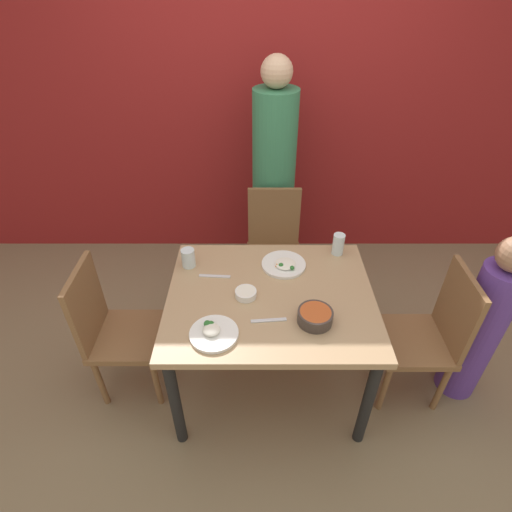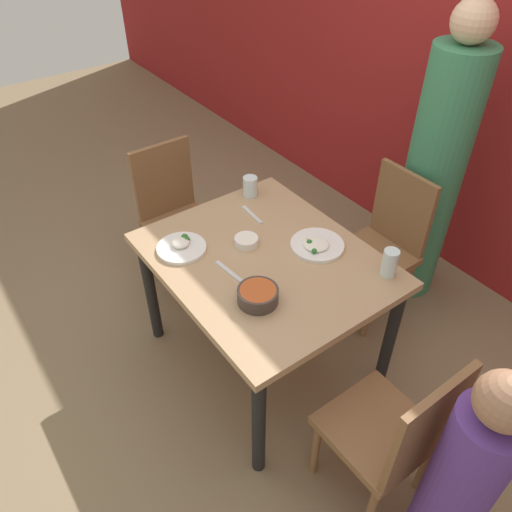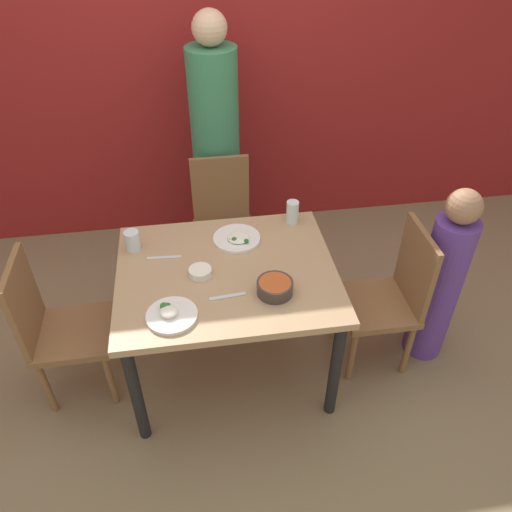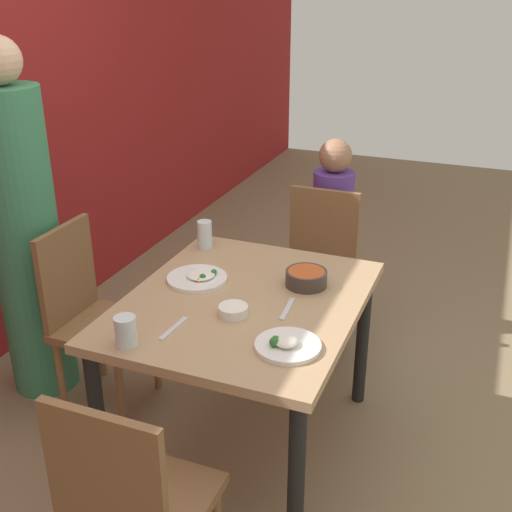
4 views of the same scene
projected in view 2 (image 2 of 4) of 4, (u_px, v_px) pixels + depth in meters
ground_plane at (264, 356)px, 2.82m from camera, size 10.00×10.00×0.00m
wall_back at (500, 58)px, 2.65m from camera, size 10.00×0.06×2.70m
dining_table at (265, 272)px, 2.41m from camera, size 1.12×0.93×0.73m
chair_adult_spot at (383, 243)px, 2.84m from camera, size 0.40×0.40×0.89m
chair_child_spot at (394, 433)px, 1.93m from camera, size 0.40×0.40×0.89m
chair_empty_left at (176, 213)px, 3.06m from camera, size 0.40×0.40×0.89m
person_adult at (433, 175)px, 2.78m from camera, size 0.32×0.32×1.72m
person_child at (459, 485)px, 1.72m from camera, size 0.23×0.23×1.13m
bowl_curry at (258, 295)px, 2.10m from camera, size 0.18×0.18×0.07m
plate_rice_adult at (317, 245)px, 2.40m from camera, size 0.26×0.26×0.05m
plate_rice_child at (182, 247)px, 2.38m from camera, size 0.24×0.24×0.05m
bowl_rice_small at (246, 241)px, 2.41m from camera, size 0.12×0.12×0.04m
glass_water_tall at (390, 263)px, 2.21m from camera, size 0.07×0.07×0.13m
glass_water_short at (250, 187)px, 2.72m from camera, size 0.08×0.08×0.11m
fork_steel at (252, 215)px, 2.61m from camera, size 0.18×0.03×0.01m
spoon_steel at (229, 271)px, 2.27m from camera, size 0.18×0.04×0.01m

